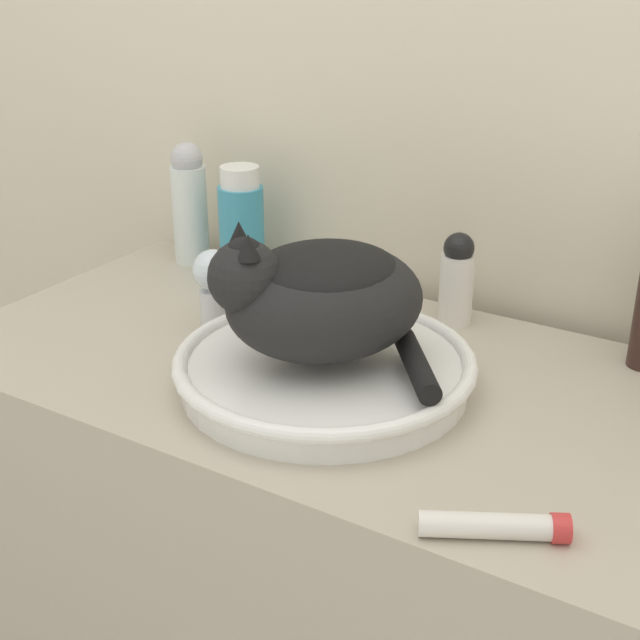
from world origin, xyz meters
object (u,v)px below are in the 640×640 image
(cat, at_px, (319,294))
(deodorant_stick, at_px, (457,278))
(faucet, at_px, (218,284))
(cream_tube, at_px, (496,526))
(mouthwash_bottle, at_px, (241,223))
(lotion_bottle_white, at_px, (190,203))

(cat, distance_m, deodorant_stick, 0.29)
(faucet, xyz_separation_m, cream_tube, (0.51, -0.23, -0.06))
(deodorant_stick, distance_m, mouthwash_bottle, 0.39)
(faucet, bearing_deg, cat, -1.97)
(faucet, bearing_deg, cream_tube, -8.89)
(deodorant_stick, bearing_deg, cat, -102.52)
(cat, height_order, cream_tube, cat)
(deodorant_stick, height_order, mouthwash_bottle, mouthwash_bottle)
(faucet, relative_size, deodorant_stick, 0.97)
(lotion_bottle_white, distance_m, mouthwash_bottle, 0.11)
(deodorant_stick, relative_size, mouthwash_bottle, 0.76)
(cream_tube, bearing_deg, cat, 151.11)
(cat, height_order, lotion_bottle_white, cat)
(lotion_bottle_white, xyz_separation_m, cream_tube, (0.74, -0.45, -0.09))
(lotion_bottle_white, distance_m, cream_tube, 0.87)
(cat, bearing_deg, faucet, -66.47)
(deodorant_stick, bearing_deg, cream_tube, -61.71)
(faucet, bearing_deg, lotion_bottle_white, 151.86)
(lotion_bottle_white, height_order, mouthwash_bottle, lotion_bottle_white)
(cat, relative_size, deodorant_stick, 2.44)
(cat, xyz_separation_m, lotion_bottle_white, (-0.43, 0.28, -0.03))
(cat, bearing_deg, cream_tube, 102.22)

